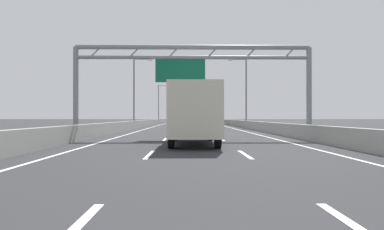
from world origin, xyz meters
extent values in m
plane|color=#2D2D30|center=(0.00, 100.00, 0.00)|extent=(260.00, 260.00, 0.00)
cube|color=white|center=(-1.80, 12.50, 0.01)|extent=(0.16, 3.00, 0.01)
cube|color=white|center=(-1.80, 21.50, 0.01)|extent=(0.16, 3.00, 0.01)
cube|color=white|center=(-1.80, 30.50, 0.01)|extent=(0.16, 3.00, 0.01)
cube|color=white|center=(-1.80, 39.50, 0.01)|extent=(0.16, 3.00, 0.01)
cube|color=white|center=(-1.80, 48.50, 0.01)|extent=(0.16, 3.00, 0.01)
cube|color=white|center=(-1.80, 57.50, 0.01)|extent=(0.16, 3.00, 0.01)
cube|color=white|center=(-1.80, 66.50, 0.01)|extent=(0.16, 3.00, 0.01)
cube|color=white|center=(-1.80, 75.50, 0.01)|extent=(0.16, 3.00, 0.01)
cube|color=white|center=(-1.80, 84.50, 0.01)|extent=(0.16, 3.00, 0.01)
cube|color=white|center=(-1.80, 93.50, 0.01)|extent=(0.16, 3.00, 0.01)
cube|color=white|center=(-1.80, 102.50, 0.01)|extent=(0.16, 3.00, 0.01)
cube|color=white|center=(-1.80, 111.50, 0.01)|extent=(0.16, 3.00, 0.01)
cube|color=white|center=(-1.80, 120.50, 0.01)|extent=(0.16, 3.00, 0.01)
cube|color=white|center=(-1.80, 129.50, 0.01)|extent=(0.16, 3.00, 0.01)
cube|color=white|center=(-1.80, 138.50, 0.01)|extent=(0.16, 3.00, 0.01)
cube|color=white|center=(-1.80, 147.50, 0.01)|extent=(0.16, 3.00, 0.01)
cube|color=white|center=(-1.80, 156.50, 0.01)|extent=(0.16, 3.00, 0.01)
cube|color=white|center=(1.80, 12.50, 0.01)|extent=(0.16, 3.00, 0.01)
cube|color=white|center=(1.80, 21.50, 0.01)|extent=(0.16, 3.00, 0.01)
cube|color=white|center=(1.80, 30.50, 0.01)|extent=(0.16, 3.00, 0.01)
cube|color=white|center=(1.80, 39.50, 0.01)|extent=(0.16, 3.00, 0.01)
cube|color=white|center=(1.80, 48.50, 0.01)|extent=(0.16, 3.00, 0.01)
cube|color=white|center=(1.80, 57.50, 0.01)|extent=(0.16, 3.00, 0.01)
cube|color=white|center=(1.80, 66.50, 0.01)|extent=(0.16, 3.00, 0.01)
cube|color=white|center=(1.80, 75.50, 0.01)|extent=(0.16, 3.00, 0.01)
cube|color=white|center=(1.80, 84.50, 0.01)|extent=(0.16, 3.00, 0.01)
cube|color=white|center=(1.80, 93.50, 0.01)|extent=(0.16, 3.00, 0.01)
cube|color=white|center=(1.80, 102.50, 0.01)|extent=(0.16, 3.00, 0.01)
cube|color=white|center=(1.80, 111.50, 0.01)|extent=(0.16, 3.00, 0.01)
cube|color=white|center=(1.80, 120.50, 0.01)|extent=(0.16, 3.00, 0.01)
cube|color=white|center=(1.80, 129.50, 0.01)|extent=(0.16, 3.00, 0.01)
cube|color=white|center=(1.80, 138.50, 0.01)|extent=(0.16, 3.00, 0.01)
cube|color=white|center=(1.80, 147.50, 0.01)|extent=(0.16, 3.00, 0.01)
cube|color=white|center=(1.80, 156.50, 0.01)|extent=(0.16, 3.00, 0.01)
cube|color=white|center=(-5.25, 88.00, 0.01)|extent=(0.16, 176.00, 0.01)
cube|color=white|center=(5.25, 88.00, 0.01)|extent=(0.16, 176.00, 0.01)
cube|color=#9E9E99|center=(-6.90, 110.00, 0.47)|extent=(0.45, 220.00, 0.95)
cube|color=#9E9E99|center=(6.90, 110.00, 0.47)|extent=(0.45, 220.00, 0.95)
cylinder|color=gray|center=(-7.99, 23.29, 3.10)|extent=(0.36, 0.36, 6.20)
cylinder|color=gray|center=(7.99, 23.29, 3.10)|extent=(0.36, 0.36, 6.20)
cylinder|color=gray|center=(0.00, 23.29, 6.20)|extent=(15.97, 0.32, 0.32)
cylinder|color=gray|center=(0.00, 23.29, 5.50)|extent=(15.97, 0.26, 0.26)
cylinder|color=gray|center=(-6.65, 23.29, 5.85)|extent=(0.74, 0.10, 0.74)
cylinder|color=gray|center=(-3.99, 23.29, 5.85)|extent=(0.74, 0.10, 0.74)
cylinder|color=gray|center=(-1.33, 23.29, 5.85)|extent=(0.74, 0.10, 0.74)
cylinder|color=gray|center=(1.33, 23.29, 5.85)|extent=(0.74, 0.10, 0.74)
cylinder|color=gray|center=(3.99, 23.29, 5.85)|extent=(0.74, 0.10, 0.74)
cylinder|color=gray|center=(6.65, 23.29, 5.85)|extent=(0.74, 0.10, 0.74)
cube|color=#0F5B3D|center=(-0.86, 23.29, 4.60)|extent=(3.40, 0.12, 1.60)
cylinder|color=slate|center=(-7.70, 47.38, 4.75)|extent=(0.20, 0.20, 9.50)
cylinder|color=slate|center=(-6.60, 47.38, 9.35)|extent=(2.20, 0.12, 0.12)
cube|color=#F2EAC6|center=(-5.50, 47.38, 9.25)|extent=(0.56, 0.28, 0.20)
cylinder|color=slate|center=(7.70, 47.38, 4.75)|extent=(0.20, 0.20, 9.50)
cylinder|color=slate|center=(6.60, 47.38, 9.35)|extent=(2.20, 0.12, 0.12)
cube|color=#F2EAC6|center=(5.50, 47.38, 9.25)|extent=(0.56, 0.28, 0.20)
cylinder|color=slate|center=(-7.70, 88.09, 4.75)|extent=(0.20, 0.20, 9.50)
cylinder|color=slate|center=(-6.60, 88.09, 9.35)|extent=(2.20, 0.12, 0.12)
cube|color=#F2EAC6|center=(-5.50, 88.09, 9.25)|extent=(0.56, 0.28, 0.20)
cylinder|color=slate|center=(7.70, 88.09, 4.75)|extent=(0.20, 0.20, 9.50)
cylinder|color=slate|center=(6.60, 88.09, 9.35)|extent=(2.20, 0.12, 0.12)
cube|color=#F2EAC6|center=(5.50, 88.09, 9.25)|extent=(0.56, 0.28, 0.20)
cube|color=silver|center=(-3.58, 78.29, 0.66)|extent=(1.80, 4.54, 0.68)
cube|color=black|center=(-3.58, 78.25, 1.26)|extent=(1.59, 1.99, 0.53)
cylinder|color=black|center=(-4.37, 80.01, 0.32)|extent=(0.22, 0.64, 0.64)
cylinder|color=black|center=(-2.79, 80.01, 0.32)|extent=(0.22, 0.64, 0.64)
cylinder|color=black|center=(-4.37, 76.57, 0.32)|extent=(0.22, 0.64, 0.64)
cylinder|color=black|center=(-2.79, 76.57, 0.32)|extent=(0.22, 0.64, 0.64)
cube|color=orange|center=(-3.61, 136.71, 0.63)|extent=(1.84, 4.34, 0.62)
cube|color=black|center=(-3.61, 136.33, 1.18)|extent=(1.61, 1.80, 0.47)
cylinder|color=black|center=(-4.42, 138.33, 0.32)|extent=(0.22, 0.64, 0.64)
cylinder|color=black|center=(-2.80, 138.33, 0.32)|extent=(0.22, 0.64, 0.64)
cylinder|color=black|center=(-4.42, 135.10, 0.32)|extent=(0.22, 0.64, 0.64)
cylinder|color=black|center=(-2.80, 135.10, 0.32)|extent=(0.22, 0.64, 0.64)
cube|color=red|center=(3.39, 47.42, 0.67)|extent=(1.74, 4.39, 0.69)
cube|color=black|center=(3.39, 47.80, 1.29)|extent=(1.53, 1.93, 0.55)
cylinder|color=black|center=(2.63, 49.06, 0.32)|extent=(0.22, 0.64, 0.64)
cylinder|color=black|center=(4.15, 49.06, 0.32)|extent=(0.22, 0.64, 0.64)
cylinder|color=black|center=(2.63, 45.77, 0.32)|extent=(0.22, 0.64, 0.64)
cylinder|color=black|center=(4.15, 45.77, 0.32)|extent=(0.22, 0.64, 0.64)
cube|color=black|center=(3.73, 59.96, 0.67)|extent=(1.72, 4.14, 0.71)
cube|color=black|center=(3.73, 59.42, 1.29)|extent=(1.51, 1.95, 0.53)
cylinder|color=black|center=(2.98, 61.48, 0.32)|extent=(0.22, 0.64, 0.64)
cylinder|color=black|center=(4.48, 61.48, 0.32)|extent=(0.22, 0.64, 0.64)
cylinder|color=black|center=(2.98, 58.43, 0.32)|extent=(0.22, 0.64, 0.64)
cylinder|color=black|center=(4.48, 58.43, 0.32)|extent=(0.22, 0.64, 0.64)
cube|color=#2347AD|center=(-0.11, 86.39, 0.66)|extent=(1.85, 4.63, 0.68)
cube|color=black|center=(-0.11, 86.84, 1.28)|extent=(1.63, 1.99, 0.55)
cylinder|color=black|center=(-0.93, 88.16, 0.32)|extent=(0.22, 0.64, 0.64)
cylinder|color=black|center=(0.71, 88.16, 0.32)|extent=(0.22, 0.64, 0.64)
cylinder|color=black|center=(-0.93, 84.63, 0.32)|extent=(0.22, 0.64, 0.64)
cylinder|color=black|center=(0.71, 84.63, 0.32)|extent=(0.22, 0.64, 0.64)
cube|color=silver|center=(-0.05, 20.34, 1.52)|extent=(2.39, 2.12, 2.08)
cube|color=beige|center=(-0.05, 16.45, 1.73)|extent=(2.39, 5.26, 2.51)
cylinder|color=black|center=(-1.11, 20.51, 0.48)|extent=(0.28, 0.96, 0.96)
cylinder|color=black|center=(1.00, 20.51, 0.48)|extent=(0.28, 0.96, 0.96)
cylinder|color=black|center=(-1.11, 15.22, 0.48)|extent=(0.28, 0.96, 0.96)
cylinder|color=black|center=(1.00, 15.22, 0.48)|extent=(0.28, 0.96, 0.96)
camera|label=1|loc=(-0.37, -0.70, 1.42)|focal=32.86mm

